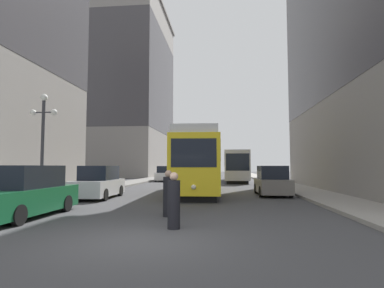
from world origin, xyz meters
name	(u,v)px	position (x,y,z in m)	size (l,w,h in m)	color
ground_plane	(139,242)	(0.00, 0.00, 0.00)	(200.00, 200.00, 0.00)	#424244
sidewalk_left	(159,178)	(-7.68, 40.00, 0.07)	(2.74, 120.00, 0.15)	gray
sidewalk_right	(262,178)	(7.68, 40.00, 0.07)	(2.74, 120.00, 0.15)	gray
streetcar	(199,162)	(0.36, 13.76, 2.10)	(3.07, 12.32, 3.89)	black
transit_bus	(236,165)	(3.55, 30.36, 1.95)	(2.84, 12.65, 3.45)	black
parked_car_left_near	(99,183)	(-5.01, 9.92, 0.84)	(2.02, 4.58, 1.82)	black
parked_car_left_mid	(165,174)	(-5.01, 30.23, 0.84)	(2.05, 4.32, 1.82)	black
parked_car_right_far	(272,182)	(5.01, 12.55, 0.84)	(1.91, 4.25, 1.82)	black
parked_car_left_far	(24,193)	(-5.01, 3.14, 0.84)	(1.94, 4.92, 1.82)	black
pedestrian_crossing_near	(174,202)	(0.59, 1.61, 0.75)	(0.36, 0.36, 1.62)	black
pedestrian_crossing_far	(168,195)	(0.04, 3.79, 0.77)	(0.37, 0.37, 1.65)	black
lamp_post_left_near	(43,129)	(-6.91, 7.36, 3.62)	(1.41, 0.36, 5.26)	#333338
building_left_midblock	(135,89)	(-14.49, 50.15, 16.39)	(11.47, 23.63, 31.77)	gray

